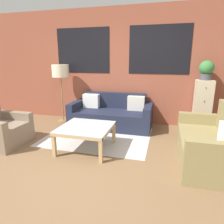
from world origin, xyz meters
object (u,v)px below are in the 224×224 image
at_px(drawer_cabinet, 202,106).
at_px(potted_plant, 206,70).
at_px(armchair_corner, 1,130).
at_px(settee_vintage, 211,145).
at_px(floor_lamp, 61,73).
at_px(coffee_table, 86,130).
at_px(couch_dark, 111,115).

xyz_separation_m(drawer_cabinet, potted_plant, (0.00, 0.00, 0.80)).
bearing_deg(armchair_corner, settee_vintage, 3.49).
bearing_deg(floor_lamp, drawer_cabinet, 2.54).
bearing_deg(settee_vintage, coffee_table, -179.22).
xyz_separation_m(couch_dark, potted_plant, (2.04, 0.22, 1.09)).
xyz_separation_m(coffee_table, floor_lamp, (-1.24, 1.45, 0.89)).
relative_size(drawer_cabinet, potted_plant, 2.81).
bearing_deg(potted_plant, coffee_table, -143.20).
relative_size(coffee_table, floor_lamp, 0.61).
bearing_deg(drawer_cabinet, armchair_corner, -154.66).
bearing_deg(floor_lamp, armchair_corner, -104.16).
xyz_separation_m(settee_vintage, coffee_table, (-2.05, -0.03, 0.06)).
distance_m(armchair_corner, floor_lamp, 1.97).
bearing_deg(drawer_cabinet, couch_dark, -173.80).
xyz_separation_m(couch_dark, coffee_table, (-0.10, -1.38, 0.09)).
distance_m(settee_vintage, armchair_corner, 3.72).
relative_size(settee_vintage, floor_lamp, 1.04).
relative_size(armchair_corner, coffee_table, 0.94).
bearing_deg(floor_lamp, potted_plant, 2.54).
bearing_deg(coffee_table, potted_plant, 36.80).
height_order(couch_dark, potted_plant, potted_plant).
relative_size(armchair_corner, drawer_cabinet, 0.73).
distance_m(couch_dark, floor_lamp, 1.66).
bearing_deg(drawer_cabinet, settee_vintage, -93.29).
xyz_separation_m(settee_vintage, drawer_cabinet, (0.09, 1.57, 0.27)).
bearing_deg(couch_dark, drawer_cabinet, 6.20).
bearing_deg(potted_plant, armchair_corner, -154.66).
xyz_separation_m(settee_vintage, armchair_corner, (-3.71, -0.23, -0.03)).
bearing_deg(coffee_table, couch_dark, 85.96).
bearing_deg(couch_dark, settee_vintage, -34.68).
height_order(coffee_table, potted_plant, potted_plant).
height_order(armchair_corner, floor_lamp, floor_lamp).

